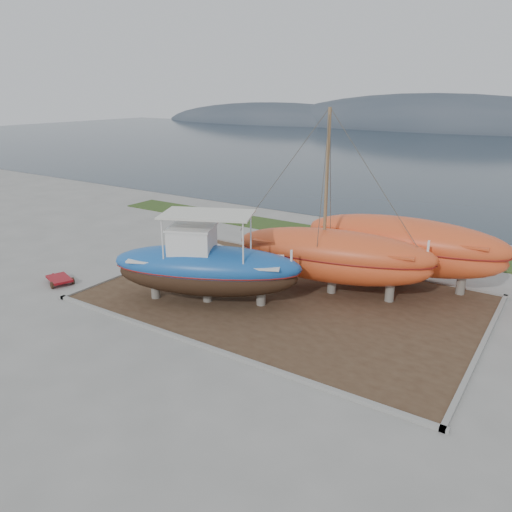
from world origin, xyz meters
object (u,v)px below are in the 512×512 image
Objects in this scene: white_dinghy at (208,254)px; blue_caique at (206,258)px; orange_bare_hull at (402,252)px; orange_sailboat at (336,205)px; red_trailer at (60,280)px.

blue_caique is at bearing -49.28° from white_dinghy.
blue_caique reaches higher than orange_bare_hull.
orange_sailboat is (7.89, 0.13, 3.87)m from white_dinghy.
orange_bare_hull is at bearing 52.24° from red_trailer.
orange_bare_hull is at bearing 20.14° from white_dinghy.
white_dinghy is 0.40× the size of orange_bare_hull.
white_dinghy is 1.78× the size of red_trailer.
red_trailer is (-4.79, -6.62, -0.53)m from white_dinghy.
white_dinghy is (-3.34, 4.19, -1.55)m from blue_caique.
blue_caique is 5.58m from white_dinghy.
white_dinghy is at bearing -165.37° from orange_bare_hull.
orange_sailboat reaches higher than white_dinghy.
red_trailer is (-12.67, -6.75, -4.40)m from orange_sailboat.
white_dinghy reaches higher than red_trailer.
white_dinghy is at bearing 104.41° from blue_caique.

